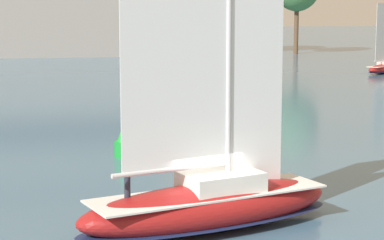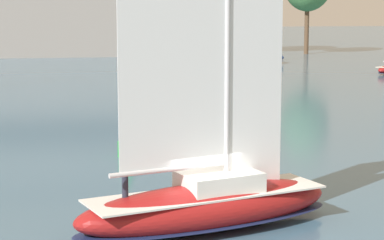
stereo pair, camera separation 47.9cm
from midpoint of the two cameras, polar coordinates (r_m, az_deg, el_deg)
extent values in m
plane|color=#42667F|center=(25.08, 1.68, -8.36)|extent=(400.00, 400.00, 0.00)
cylinder|color=brown|center=(109.94, 8.86, 7.10)|extent=(0.65, 0.65, 8.12)
cylinder|color=#4C3828|center=(108.89, 3.29, 7.75)|extent=(0.82, 0.82, 10.30)
ellipsoid|color=maroon|center=(24.86, 1.69, -6.63)|extent=(9.55, 5.28, 1.56)
ellipsoid|color=#19234C|center=(24.98, 1.68, -7.59)|extent=(9.65, 5.33, 0.19)
cube|color=silver|center=(24.74, 1.69, -5.61)|extent=(8.37, 4.55, 0.06)
cube|color=silver|center=(24.87, 2.63, -4.70)|extent=(3.01, 2.51, 0.64)
cylinder|color=silver|center=(24.31, 3.29, 7.91)|extent=(0.18, 0.18, 11.51)
cylinder|color=silver|center=(23.91, -1.10, -3.77)|extent=(3.99, 1.42, 0.16)
cube|color=white|center=(23.40, -0.77, 7.60)|extent=(3.64, 1.20, 9.43)
cube|color=white|center=(25.07, 5.43, 1.99)|extent=(1.93, 0.64, 6.33)
cylinder|color=#232838|center=(23.73, -4.54, -5.13)|extent=(0.25, 0.25, 0.85)
cylinder|color=#262628|center=(23.56, -4.56, -3.36)|extent=(0.43, 0.43, 0.65)
sphere|color=tan|center=(23.47, -4.57, -2.30)|extent=(0.24, 0.24, 0.24)
ellipsoid|color=navy|center=(94.19, 4.76, 4.86)|extent=(8.06, 7.96, 1.50)
ellipsoid|color=#19234C|center=(94.22, 4.75, 4.61)|extent=(8.14, 8.04, 0.18)
cube|color=silver|center=(94.16, 4.76, 5.13)|extent=(7.03, 6.93, 0.06)
cube|color=silver|center=(93.92, 5.00, 5.33)|extent=(2.98, 2.97, 0.62)
cylinder|color=silver|center=(93.60, 5.18, 8.51)|extent=(0.18, 0.18, 11.06)
cylinder|color=silver|center=(94.76, 4.09, 5.72)|extent=(2.95, 2.89, 0.15)
cylinder|color=white|center=(94.75, 4.10, 5.78)|extent=(2.73, 2.68, 0.24)
cylinder|color=green|center=(36.62, -4.52, -2.21)|extent=(1.01, 1.01, 0.76)
cone|color=green|center=(36.46, -4.54, -0.91)|extent=(0.76, 0.76, 0.93)
sphere|color=#F2F266|center=(36.37, -4.55, -0.06)|extent=(0.16, 0.16, 0.16)
camera|label=1|loc=(0.24, -89.50, 0.08)|focal=70.00mm
camera|label=2|loc=(0.24, 90.50, -0.08)|focal=70.00mm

